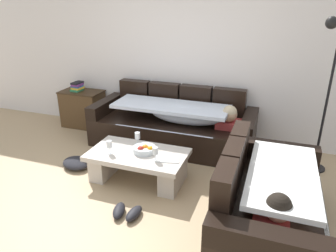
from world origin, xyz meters
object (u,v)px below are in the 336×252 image
fruit_bowl (145,149)px  open_magazine (168,158)px  coffee_table (138,163)px  pair_of_shoes (126,212)px  couch_near_window (268,203)px  wine_glass_near_left (109,145)px  wine_glass_near_right (155,151)px  book_stack_on_cabinet (77,86)px  crumpled_garment (76,163)px  wine_glass_far_back (137,136)px  side_cabinet (83,109)px  couch_along_wall (175,125)px  floor_lamp (325,89)px

fruit_bowl → open_magazine: bearing=-11.5°
coffee_table → pair_of_shoes: size_ratio=3.58×
couch_near_window → pair_of_shoes: size_ratio=5.12×
wine_glass_near_left → coffee_table: bearing=23.3°
wine_glass_near_right → pair_of_shoes: 0.75m
pair_of_shoes → coffee_table: bearing=104.3°
wine_glass_near_right → book_stack_on_cabinet: size_ratio=0.74×
couch_near_window → open_magazine: couch_near_window is taller
book_stack_on_cabinet → crumpled_garment: size_ratio=0.56×
coffee_table → wine_glass_far_back: 0.35m
wine_glass_near_left → side_cabinet: size_ratio=0.23×
open_magazine → side_cabinet: (-2.08, 1.37, -0.06)m
couch_along_wall → wine_glass_near_right: (0.16, -1.22, 0.17)m
wine_glass_near_right → pair_of_shoes: (-0.10, -0.59, -0.45)m
fruit_bowl → book_stack_on_cabinet: 2.26m
coffee_table → crumpled_garment: (-0.93, 0.01, -0.18)m
coffee_table → floor_lamp: bearing=26.1°
book_stack_on_cabinet → crumpled_garment: 1.70m
couch_along_wall → floor_lamp: floor_lamp is taller
side_cabinet → pair_of_shoes: bearing=-47.7°
coffee_table → wine_glass_far_back: bearing=114.6°
coffee_table → fruit_bowl: bearing=24.7°
book_stack_on_cabinet → pair_of_shoes: (1.93, -2.04, -0.67)m
wine_glass_near_left → pair_of_shoes: wine_glass_near_left is taller
floor_lamp → book_stack_on_cabinet: bearing=175.1°
couch_along_wall → pair_of_shoes: 1.84m
wine_glass_near_left → book_stack_on_cabinet: (-1.44, 1.47, 0.22)m
open_magazine → side_cabinet: 2.49m
wine_glass_far_back → book_stack_on_cabinet: bearing=145.8°
coffee_table → pair_of_shoes: (0.18, -0.70, -0.19)m
wine_glass_near_right → floor_lamp: 2.19m
side_cabinet → couch_along_wall: bearing=-7.2°
wine_glass_far_back → open_magazine: (0.50, -0.24, -0.11)m
couch_near_window → floor_lamp: bearing=-18.5°
couch_along_wall → fruit_bowl: couch_along_wall is taller
coffee_table → wine_glass_near_left: wine_glass_near_left is taller
couch_along_wall → crumpled_garment: couch_along_wall is taller
couch_along_wall → pair_of_shoes: bearing=-87.9°
fruit_bowl → side_cabinet: 2.19m
wine_glass_far_back → book_stack_on_cabinet: book_stack_on_cabinet is taller
floor_lamp → crumpled_garment: bearing=-161.4°
floor_lamp → crumpled_garment: 3.33m
wine_glass_near_right → side_cabinet: 2.44m
book_stack_on_cabinet → crumpled_garment: book_stack_on_cabinet is taller
side_cabinet → crumpled_garment: bearing=-60.7°
side_cabinet → book_stack_on_cabinet: size_ratio=3.21×
side_cabinet → wine_glass_near_right: bearing=-36.5°
couch_along_wall → crumpled_garment: 1.55m
wine_glass_near_left → floor_lamp: (2.37, 1.14, 0.62)m
couch_along_wall → crumpled_garment: bearing=-133.4°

